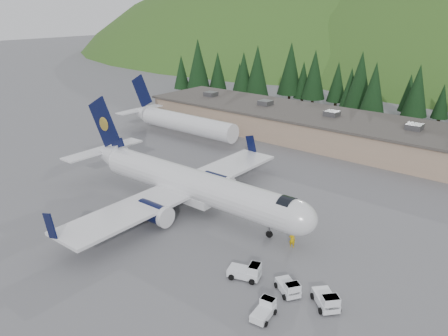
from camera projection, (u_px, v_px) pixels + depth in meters
ground at (195, 210)px, 56.17m from camera, size 600.00×600.00×0.00m
airliner at (187, 184)px, 55.63m from camera, size 37.82×35.42×12.59m
second_airliner at (177, 121)px, 85.71m from camera, size 27.50×11.00×10.05m
baggage_tug_a at (247, 272)px, 41.89m from camera, size 3.41×2.61×1.65m
baggage_tug_b at (327, 300)px, 37.82m from camera, size 3.30×3.20×1.64m
baggage_tug_c at (265, 310)px, 36.83m from camera, size 1.87×2.76×1.39m
terminal_building at (307, 125)px, 85.77m from camera, size 71.00×17.00×6.10m
baggage_tug_d at (289, 288)px, 39.63m from camera, size 3.10×2.73×1.49m
ramp_worker at (292, 240)px, 47.23m from camera, size 0.76×0.62×1.81m
tree_line at (335, 81)px, 105.26m from camera, size 112.82×18.24×14.50m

